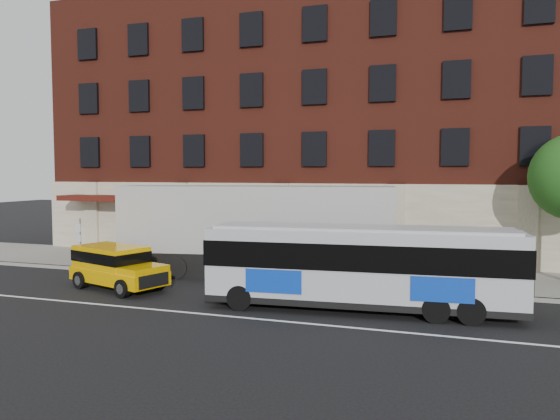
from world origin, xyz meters
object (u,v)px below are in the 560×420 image
(city_bus, at_px, (361,264))
(shipping_container, at_px, (256,232))
(sign_pole, at_px, (80,240))
(yellow_suv, at_px, (115,265))

(city_bus, distance_m, shipping_container, 7.36)
(sign_pole, distance_m, yellow_suv, 5.37)
(sign_pole, relative_size, city_bus, 0.23)
(yellow_suv, relative_size, shipping_container, 0.37)
(sign_pole, height_order, city_bus, city_bus)
(sign_pole, bearing_deg, city_bus, -13.65)
(shipping_container, bearing_deg, city_bus, -39.65)
(yellow_suv, xyz_separation_m, shipping_container, (4.44, 4.38, 1.04))
(city_bus, height_order, shipping_container, shipping_container)
(city_bus, height_order, yellow_suv, city_bus)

